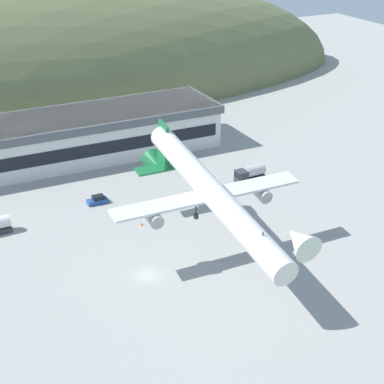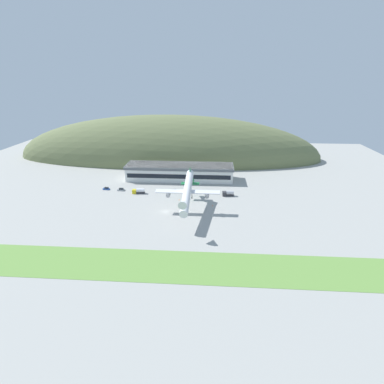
{
  "view_description": "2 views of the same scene",
  "coord_description": "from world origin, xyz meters",
  "views": [
    {
      "loc": [
        -32.92,
        -82.57,
        57.12
      ],
      "look_at": [
        9.97,
        3.62,
        11.34
      ],
      "focal_mm": 60.0,
      "sensor_mm": 36.0,
      "label": 1
    },
    {
      "loc": [
        24.13,
        -143.43,
        68.07
      ],
      "look_at": [
        14.38,
        -0.33,
        11.77
      ],
      "focal_mm": 28.0,
      "sensor_mm": 36.0,
      "label": 2
    }
  ],
  "objects": [
    {
      "name": "service_car_0",
      "position": [
        1.36,
        28.7,
        0.69
      ],
      "size": [
        4.16,
        1.97,
        1.67
      ],
      "color": "#264C99",
      "rests_on": "ground_plane"
    },
    {
      "name": "traffic_cone_1",
      "position": [
        25.16,
        9.17,
        0.28
      ],
      "size": [
        0.52,
        0.52,
        0.58
      ],
      "color": "orange",
      "rests_on": "ground_plane"
    },
    {
      "name": "ground_plane",
      "position": [
        0.0,
        0.0,
        0.0
      ],
      "size": [
        359.87,
        359.87,
        0.0
      ],
      "primitive_type": "plane",
      "color": "#9E9E99"
    },
    {
      "name": "terminal_building",
      "position": [
        2.1,
        53.78,
        5.91
      ],
      "size": [
        73.83,
        18.37,
        10.42
      ],
      "color": "white",
      "rests_on": "ground_plane"
    },
    {
      "name": "traffic_cone_0",
      "position": [
        5.71,
        16.21,
        0.28
      ],
      "size": [
        0.52,
        0.52,
        0.58
      ],
      "color": "orange",
      "rests_on": "ground_plane"
    },
    {
      "name": "cargo_airplane",
      "position": [
        11.95,
        0.61,
        11.95
      ],
      "size": [
        33.75,
        52.39,
        12.26
      ],
      "color": "silver"
    },
    {
      "name": "box_truck",
      "position": [
        34.53,
        24.71,
        1.57
      ],
      "size": [
        7.02,
        2.9,
        3.31
      ],
      "color": "#333338",
      "rests_on": "ground_plane"
    }
  ]
}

